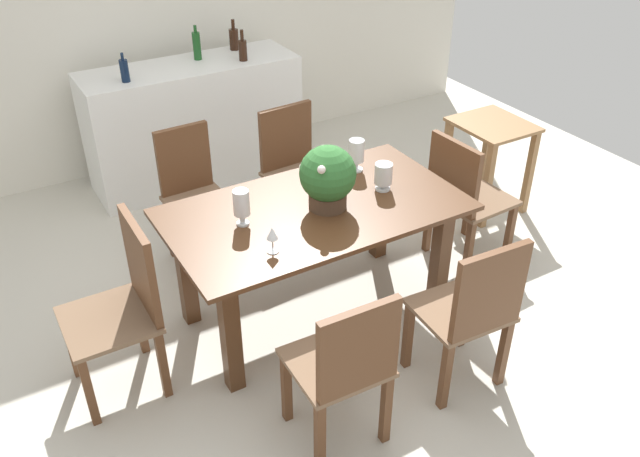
{
  "coord_description": "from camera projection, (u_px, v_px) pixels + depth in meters",
  "views": [
    {
      "loc": [
        -1.63,
        -2.86,
        2.72
      ],
      "look_at": [
        0.05,
        0.0,
        0.59
      ],
      "focal_mm": 37.1,
      "sensor_mm": 36.0,
      "label": 1
    }
  ],
  "objects": [
    {
      "name": "ground_plane",
      "position": [
        313.0,
        309.0,
        4.24
      ],
      "size": [
        7.04,
        7.04,
        0.0
      ],
      "primitive_type": "plane",
      "color": "beige"
    },
    {
      "name": "back_wall",
      "position": [
        154.0,
        11.0,
        5.42
      ],
      "size": [
        6.4,
        0.1,
        2.6
      ],
      "primitive_type": "cube",
      "color": "silver",
      "rests_on": "ground"
    },
    {
      "name": "dining_table",
      "position": [
        315.0,
        228.0,
        3.88
      ],
      "size": [
        1.72,
        0.96,
        0.77
      ],
      "color": "#4C2D19",
      "rests_on": "ground"
    },
    {
      "name": "chair_head_end",
      "position": [
        126.0,
        300.0,
        3.43
      ],
      "size": [
        0.47,
        0.48,
        1.0
      ],
      "rotation": [
        0.0,
        0.0,
        -1.58
      ],
      "color": "brown",
      "rests_on": "ground"
    },
    {
      "name": "chair_far_left",
      "position": [
        194.0,
        191.0,
        4.47
      ],
      "size": [
        0.42,
        0.48,
        0.95
      ],
      "rotation": [
        0.0,
        0.0,
        0.04
      ],
      "color": "brown",
      "rests_on": "ground"
    },
    {
      "name": "chair_foot_end",
      "position": [
        463.0,
        194.0,
        4.42
      ],
      "size": [
        0.49,
        0.5,
        0.94
      ],
      "rotation": [
        0.0,
        0.0,
        1.62
      ],
      "color": "brown",
      "rests_on": "ground"
    },
    {
      "name": "chair_far_right",
      "position": [
        294.0,
        164.0,
        4.79
      ],
      "size": [
        0.49,
        0.46,
        0.94
      ],
      "rotation": [
        0.0,
        0.0,
        0.07
      ],
      "color": "brown",
      "rests_on": "ground"
    },
    {
      "name": "chair_near_right",
      "position": [
        473.0,
        309.0,
        3.4
      ],
      "size": [
        0.48,
        0.45,
        0.96
      ],
      "rotation": [
        0.0,
        0.0,
        3.08
      ],
      "color": "brown",
      "rests_on": "ground"
    },
    {
      "name": "chair_near_left",
      "position": [
        346.0,
        365.0,
        3.07
      ],
      "size": [
        0.46,
        0.45,
        0.94
      ],
      "rotation": [
        0.0,
        0.0,
        3.1
      ],
      "color": "brown",
      "rests_on": "ground"
    },
    {
      "name": "flower_centerpiece",
      "position": [
        328.0,
        177.0,
        3.71
      ],
      "size": [
        0.32,
        0.32,
        0.38
      ],
      "color": "#4C3828",
      "rests_on": "dining_table"
    },
    {
      "name": "crystal_vase_left",
      "position": [
        383.0,
        175.0,
        3.93
      ],
      "size": [
        0.11,
        0.11,
        0.17
      ],
      "color": "silver",
      "rests_on": "dining_table"
    },
    {
      "name": "crystal_vase_center_near",
      "position": [
        356.0,
        152.0,
        4.13
      ],
      "size": [
        0.1,
        0.1,
        0.21
      ],
      "color": "silver",
      "rests_on": "dining_table"
    },
    {
      "name": "crystal_vase_right",
      "position": [
        241.0,
        204.0,
        3.58
      ],
      "size": [
        0.09,
        0.09,
        0.21
      ],
      "color": "silver",
      "rests_on": "dining_table"
    },
    {
      "name": "wine_glass",
      "position": [
        272.0,
        235.0,
        3.37
      ],
      "size": [
        0.06,
        0.06,
        0.15
      ],
      "color": "silver",
      "rests_on": "dining_table"
    },
    {
      "name": "kitchen_counter",
      "position": [
        195.0,
        123.0,
        5.49
      ],
      "size": [
        1.74,
        0.57,
        1.0
      ],
      "primitive_type": "cube",
      "color": "white",
      "rests_on": "ground"
    },
    {
      "name": "wine_bottle_clear",
      "position": [
        124.0,
        70.0,
        4.85
      ],
      "size": [
        0.06,
        0.06,
        0.22
      ],
      "color": "#0F1E38",
      "rests_on": "kitchen_counter"
    },
    {
      "name": "wine_bottle_amber",
      "position": [
        243.0,
        49.0,
        5.26
      ],
      "size": [
        0.07,
        0.07,
        0.25
      ],
      "color": "black",
      "rests_on": "kitchen_counter"
    },
    {
      "name": "wine_bottle_green",
      "position": [
        234.0,
        39.0,
        5.49
      ],
      "size": [
        0.08,
        0.08,
        0.25
      ],
      "color": "black",
      "rests_on": "kitchen_counter"
    },
    {
      "name": "wine_bottle_tall",
      "position": [
        197.0,
        45.0,
        5.27
      ],
      "size": [
        0.06,
        0.06,
        0.27
      ],
      "color": "#194C1E",
      "rests_on": "kitchen_counter"
    },
    {
      "name": "side_table",
      "position": [
        490.0,
        146.0,
        5.06
      ],
      "size": [
        0.51,
        0.56,
        0.71
      ],
      "color": "olive",
      "rests_on": "ground"
    }
  ]
}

